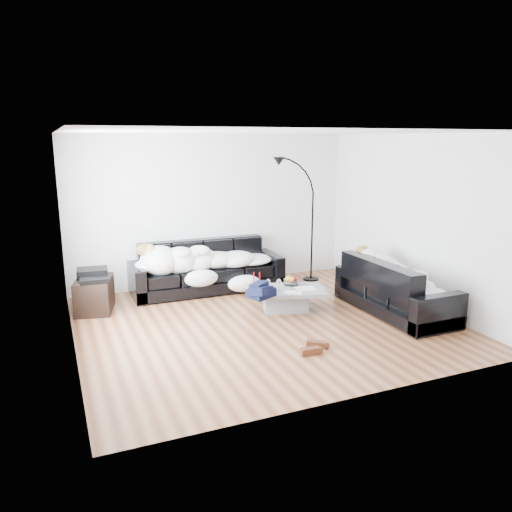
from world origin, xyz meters
name	(u,v)px	position (x,y,z in m)	size (l,w,h in m)	color
ground	(264,323)	(0.00, 0.00, 0.00)	(5.00, 5.00, 0.00)	brown
wall_back	(213,210)	(0.00, 2.25, 1.30)	(5.00, 0.02, 2.60)	silver
wall_left	(66,247)	(-2.50, 0.00, 1.30)	(0.02, 4.50, 2.60)	silver
wall_right	(414,220)	(2.50, 0.00, 1.30)	(0.02, 4.50, 2.60)	silver
ceiling	(265,132)	(0.00, 0.00, 2.60)	(5.00, 5.00, 0.00)	white
sofa_back	(207,267)	(-0.27, 1.81, 0.41)	(2.53, 0.88, 0.83)	black
sofa_right	(395,286)	(1.97, -0.32, 0.40)	(1.98, 0.85, 0.80)	black
sleeper_back	(208,255)	(-0.27, 1.76, 0.63)	(2.14, 0.74, 0.43)	silver
sleeper_right	(396,271)	(1.97, -0.32, 0.63)	(1.69, 0.72, 0.41)	silver
teal_cushion	(369,257)	(1.91, 0.29, 0.72)	(0.36, 0.30, 0.20)	#0B5233
coffee_table	(286,300)	(0.51, 0.37, 0.17)	(1.16, 0.67, 0.34)	#939699
fruit_bowl	(291,280)	(0.68, 0.53, 0.41)	(0.23, 0.23, 0.14)	white
wine_glass_a	(268,284)	(0.26, 0.45, 0.42)	(0.07, 0.07, 0.16)	white
wine_glass_b	(269,286)	(0.23, 0.36, 0.41)	(0.06, 0.06, 0.15)	white
wine_glass_c	(279,285)	(0.38, 0.33, 0.42)	(0.07, 0.07, 0.17)	white
candle_left	(254,280)	(0.08, 0.58, 0.46)	(0.04, 0.04, 0.24)	maroon
candle_right	(260,280)	(0.18, 0.59, 0.45)	(0.04, 0.04, 0.23)	maroon
newspaper_a	(305,288)	(0.78, 0.26, 0.34)	(0.30, 0.23, 0.01)	silver
newspaper_b	(293,292)	(0.52, 0.15, 0.34)	(0.26, 0.19, 0.01)	silver
navy_jacket	(262,285)	(0.02, 0.14, 0.51)	(0.37, 0.31, 0.19)	black
shoes	(313,348)	(0.16, -1.10, 0.05)	(0.41, 0.30, 0.09)	#472311
av_cabinet	(94,295)	(-2.13, 1.46, 0.25)	(0.50, 0.72, 0.50)	black
stereo	(93,274)	(-2.13, 1.46, 0.56)	(0.44, 0.34, 0.13)	black
floor_lamp	(312,227)	(1.68, 1.71, 0.98)	(0.71, 0.29, 1.96)	black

